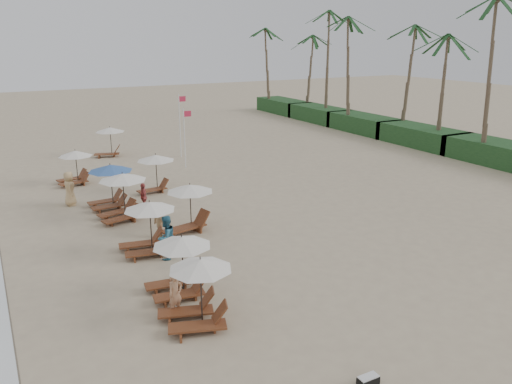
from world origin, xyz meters
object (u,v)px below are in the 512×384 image
lounger_station_1 (177,266)px  lounger_station_2 (146,227)px  lounger_station_0 (195,293)px  inland_station_2 (109,138)px  inland_station_0 (187,206)px  duffel_bag (368,381)px  beachgoer_near (175,294)px  flag_pole_near (185,135)px  lounger_station_5 (73,167)px  beachgoer_far_b (70,189)px  lounger_station_4 (108,184)px  beachgoer_mid_b (160,221)px  lounger_station_3 (120,195)px  beachgoer_far_a (144,197)px  inland_station_1 (154,168)px  beachgoer_mid_a (166,238)px

lounger_station_1 → lounger_station_2: 4.14m
lounger_station_0 → inland_station_2: size_ratio=0.91×
inland_station_0 → duffel_bag: 12.95m
beachgoer_near → flag_pole_near: 20.17m
lounger_station_5 → duffel_bag: 24.26m
inland_station_0 → beachgoer_far_b: (-4.22, 6.78, -0.32)m
lounger_station_4 → beachgoer_mid_b: lounger_station_4 is taller
lounger_station_3 → beachgoer_far_a: 1.69m
lounger_station_0 → beachgoer_far_a: lounger_station_0 is taller
lounger_station_0 → inland_station_1: (3.44, 14.90, 0.38)m
lounger_station_2 → beachgoer_mid_a: (0.53, -1.01, -0.22)m
inland_station_0 → beachgoer_near: (-3.10, -6.97, -0.52)m
inland_station_0 → inland_station_2: (0.52, 17.99, 0.14)m
lounger_station_3 → beachgoer_near: 10.16m
lounger_station_0 → beachgoer_near: size_ratio=1.61×
lounger_station_5 → inland_station_1: 5.68m
beachgoer_far_b → lounger_station_3: bearing=-146.6°
lounger_station_5 → duffel_bag: size_ratio=4.10×
lounger_station_2 → inland_station_2: 19.75m
lounger_station_4 → inland_station_0: lounger_station_4 is taller
beachgoer_mid_b → lounger_station_2: bearing=124.3°
lounger_station_3 → beachgoer_far_b: size_ratio=1.36×
lounger_station_1 → flag_pole_near: flag_pole_near is taller
lounger_station_3 → lounger_station_5: size_ratio=1.10×
lounger_station_4 → beachgoer_far_a: 2.14m
lounger_station_2 → inland_station_1: lounger_station_2 is taller
lounger_station_4 → duffel_bag: size_ratio=4.34×
beachgoer_near → inland_station_1: bearing=55.4°
lounger_station_2 → beachgoer_mid_b: lounger_station_2 is taller
lounger_station_0 → beachgoer_mid_b: bearing=79.6°
flag_pole_near → beachgoer_far_a: bearing=-124.6°
flag_pole_near → beachgoer_mid_a: bearing=-113.9°
flag_pole_near → inland_station_0: bearing=-110.7°
beachgoer_far_a → beachgoer_mid_a: bearing=4.4°
inland_station_2 → beachgoer_mid_b: bearing=-95.8°
beachgoer_far_b → lounger_station_4: bearing=-121.8°
beachgoer_far_a → lounger_station_5: bearing=-149.2°
lounger_station_1 → lounger_station_3: lounger_station_3 is taller
flag_pole_near → inland_station_1: bearing=-128.7°
beachgoer_near → beachgoer_mid_b: size_ratio=1.02×
lounger_station_5 → beachgoer_near: (0.16, -18.07, -0.36)m
inland_station_2 → beachgoer_far_a: (-1.46, -14.06, -0.65)m
duffel_bag → lounger_station_5: bearing=98.0°
beachgoer_mid_a → beachgoer_far_a: (0.96, 6.48, -0.18)m
lounger_station_1 → beachgoer_mid_b: lounger_station_1 is taller
beachgoer_near → beachgoer_far_a: beachgoer_far_a is taller
lounger_station_5 → beachgoer_near: bearing=-89.5°
lounger_station_5 → beachgoer_near: size_ratio=1.57×
inland_station_1 → flag_pole_near: flag_pole_near is taller
lounger_station_2 → inland_station_2: bearing=81.4°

